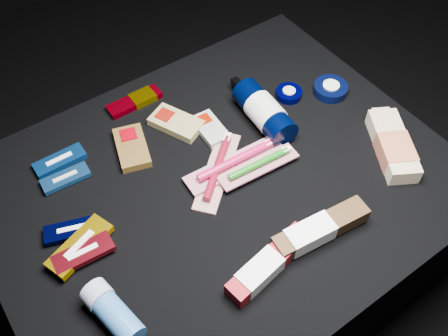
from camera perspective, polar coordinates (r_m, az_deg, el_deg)
ground at (r=1.42m, az=-0.26°, el=-10.97°), size 3.00×3.00×0.00m
cloth_table at (r=1.25m, az=-0.30°, el=-6.82°), size 0.98×0.78×0.40m
luna_bar_0 at (r=1.16m, az=-18.25°, el=0.80°), size 0.11×0.04×0.01m
luna_bar_1 at (r=1.13m, az=-17.64°, el=-1.11°), size 0.11×0.05×0.01m
luna_bar_2 at (r=1.04m, az=-16.94°, el=-6.80°), size 0.12×0.08×0.01m
luna_bar_3 at (r=1.02m, az=-16.13°, el=-8.59°), size 0.15×0.09×0.02m
luna_bar_4 at (r=1.00m, az=-15.77°, el=-9.37°), size 0.12×0.05×0.02m
clif_bar_0 at (r=1.15m, az=-10.53°, el=2.50°), size 0.10×0.14×0.02m
clif_bar_1 at (r=1.17m, az=-1.71°, el=4.65°), size 0.06×0.10×0.02m
clif_bar_2 at (r=1.18m, az=-5.68°, el=5.25°), size 0.11×0.14×0.02m
power_bar at (r=1.25m, az=-9.89°, el=7.64°), size 0.14×0.04×0.02m
lotion_bottle at (r=1.17m, az=4.62°, el=6.41°), size 0.09×0.23×0.07m
cream_tin_upper at (r=1.26m, az=7.42°, el=8.45°), size 0.06×0.06×0.02m
cream_tin_lower at (r=1.28m, az=12.06°, el=8.84°), size 0.08×0.08×0.03m
bodywash_bottle at (r=1.18m, az=18.75°, el=2.34°), size 0.15×0.20×0.04m
deodorant_stick at (r=0.93m, az=-12.65°, el=-15.77°), size 0.07×0.13×0.05m
toothbrush_pack_0 at (r=1.09m, az=-0.72°, el=-0.03°), size 0.20×0.18×0.02m
toothbrush_pack_1 at (r=1.09m, az=1.46°, el=0.71°), size 0.24×0.07×0.03m
toothbrush_pack_2 at (r=1.08m, az=4.09°, el=0.36°), size 0.19×0.06×0.02m
toothpaste_carton_red at (r=0.96m, az=4.78°, el=-11.15°), size 0.20×0.07×0.04m
toothpaste_carton_green at (r=1.00m, az=10.56°, el=-7.07°), size 0.21×0.07×0.04m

